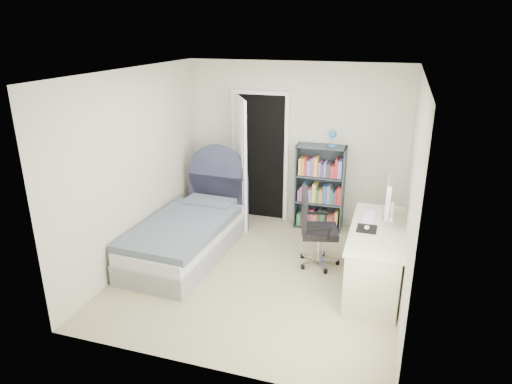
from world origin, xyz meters
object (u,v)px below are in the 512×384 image
(nightstand, at_px, (207,196))
(office_chair, at_px, (313,224))
(floor_lamp, at_px, (242,186))
(desk, at_px, (376,254))
(bed, at_px, (189,233))
(bookcase, at_px, (320,190))

(nightstand, distance_m, office_chair, 2.16)
(floor_lamp, bearing_deg, desk, -32.54)
(nightstand, height_order, floor_lamp, floor_lamp)
(office_chair, bearing_deg, bed, -173.86)
(nightstand, xyz_separation_m, floor_lamp, (0.57, 0.08, 0.20))
(nightstand, height_order, office_chair, office_chair)
(floor_lamp, bearing_deg, office_chair, -38.62)
(floor_lamp, height_order, office_chair, floor_lamp)
(desk, bearing_deg, nightstand, 154.62)
(nightstand, bearing_deg, desk, -25.38)
(bookcase, relative_size, office_chair, 1.50)
(bed, relative_size, desk, 1.40)
(floor_lamp, bearing_deg, nightstand, -171.69)
(bed, height_order, office_chair, bed)
(floor_lamp, relative_size, office_chair, 1.40)
(nightstand, xyz_separation_m, desk, (2.72, -1.29, 0.02))
(bed, xyz_separation_m, floor_lamp, (0.34, 1.25, 0.30))
(floor_lamp, bearing_deg, bookcase, 5.99)
(nightstand, distance_m, desk, 3.01)
(bed, distance_m, desk, 2.50)
(bed, distance_m, bookcase, 2.10)
(floor_lamp, distance_m, bookcase, 1.22)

